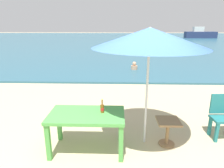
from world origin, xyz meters
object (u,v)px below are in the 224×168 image
object	(u,v)px
side_table_wood	(168,129)
boat_fishing_trawler	(200,34)
beer_bottle_amber	(102,108)
swimmer_person	(134,66)
patio_umbrella	(150,38)
picnic_table_green	(87,119)

from	to	relation	value
side_table_wood	boat_fishing_trawler	size ratio (longest dim) A/B	0.10
beer_bottle_amber	swimmer_person	distance (m)	7.02
side_table_wood	patio_umbrella	bearing A→B (deg)	169.66
beer_bottle_amber	patio_umbrella	size ratio (longest dim) A/B	0.12
beer_bottle_amber	patio_umbrella	bearing A→B (deg)	15.68
picnic_table_green	swimmer_person	xyz separation A→B (m)	(1.42, 6.96, -0.41)
patio_umbrella	boat_fishing_trawler	bearing A→B (deg)	67.36
patio_umbrella	swimmer_person	size ratio (longest dim) A/B	5.61
side_table_wood	swimmer_person	world-z (taller)	side_table_wood
boat_fishing_trawler	patio_umbrella	bearing A→B (deg)	-112.64
picnic_table_green	swimmer_person	size ratio (longest dim) A/B	3.41
side_table_wood	swimmer_person	xyz separation A→B (m)	(-0.16, 6.75, -0.11)
patio_umbrella	side_table_wood	world-z (taller)	patio_umbrella
swimmer_person	boat_fishing_trawler	bearing A→B (deg)	62.82
patio_umbrella	boat_fishing_trawler	distance (m)	35.32
picnic_table_green	swimmer_person	distance (m)	7.11
picnic_table_green	beer_bottle_amber	size ratio (longest dim) A/B	5.28
picnic_table_green	beer_bottle_amber	xyz separation A→B (m)	(0.29, 0.06, 0.20)
picnic_table_green	swimmer_person	world-z (taller)	picnic_table_green
picnic_table_green	patio_umbrella	bearing A→B (deg)	14.52
patio_umbrella	boat_fishing_trawler	world-z (taller)	patio_umbrella
side_table_wood	picnic_table_green	bearing A→B (deg)	-172.26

